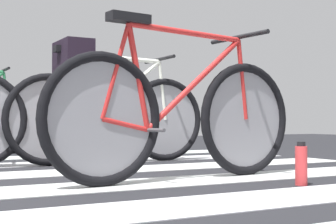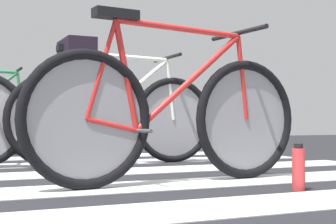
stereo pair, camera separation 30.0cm
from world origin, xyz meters
name	(u,v)px [view 1 (the left image)]	position (x,y,z in m)	size (l,w,h in m)	color
ground	(33,182)	(0.00, 0.00, 0.01)	(18.00, 14.00, 0.02)	#232327
crosswalk_markings	(39,181)	(0.02, -0.04, 0.02)	(5.39, 4.24, 0.00)	silver
bicycle_1_of_4	(180,114)	(0.75, -0.41, 0.41)	(1.73, 0.52, 0.93)	black
bicycle_2_of_4	(110,116)	(0.84, 0.90, 0.41)	(1.74, 0.52, 0.93)	black
cyclist_2_of_4	(74,85)	(0.53, 0.90, 0.65)	(0.31, 0.41, 0.98)	tan
water_bottle	(301,165)	(1.22, -0.91, 0.13)	(0.06, 0.06, 0.24)	#D3373A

